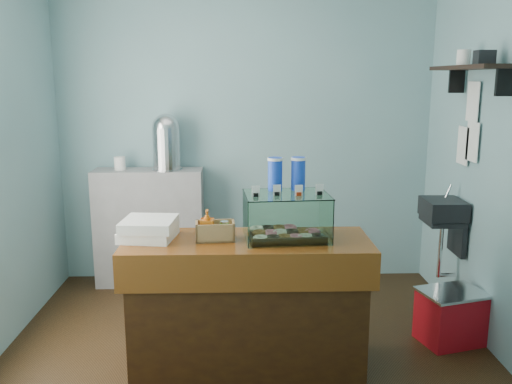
{
  "coord_description": "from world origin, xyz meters",
  "views": [
    {
      "loc": [
        -0.03,
        -3.62,
        1.93
      ],
      "look_at": [
        0.06,
        -0.15,
        1.19
      ],
      "focal_mm": 38.0,
      "sensor_mm": 36.0,
      "label": 1
    }
  ],
  "objects_px": {
    "display_case": "(286,213)",
    "red_cooler": "(451,316)",
    "coffee_urn": "(166,141)",
    "counter": "(247,304)"
  },
  "relations": [
    {
      "from": "counter",
      "to": "coffee_urn",
      "type": "xyz_separation_m",
      "value": [
        -0.72,
        1.55,
        0.91
      ]
    },
    {
      "from": "display_case",
      "to": "red_cooler",
      "type": "relative_size",
      "value": 1.08
    },
    {
      "from": "red_cooler",
      "to": "counter",
      "type": "bearing_deg",
      "value": 176.29
    },
    {
      "from": "counter",
      "to": "display_case",
      "type": "height_order",
      "value": "display_case"
    },
    {
      "from": "coffee_urn",
      "to": "counter",
      "type": "bearing_deg",
      "value": -65.3
    },
    {
      "from": "counter",
      "to": "red_cooler",
      "type": "relative_size",
      "value": 3.02
    },
    {
      "from": "counter",
      "to": "coffee_urn",
      "type": "height_order",
      "value": "coffee_urn"
    },
    {
      "from": "display_case",
      "to": "red_cooler",
      "type": "bearing_deg",
      "value": 7.45
    },
    {
      "from": "counter",
      "to": "display_case",
      "type": "xyz_separation_m",
      "value": [
        0.25,
        0.06,
        0.6
      ]
    },
    {
      "from": "coffee_urn",
      "to": "display_case",
      "type": "bearing_deg",
      "value": -57.13
    }
  ]
}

